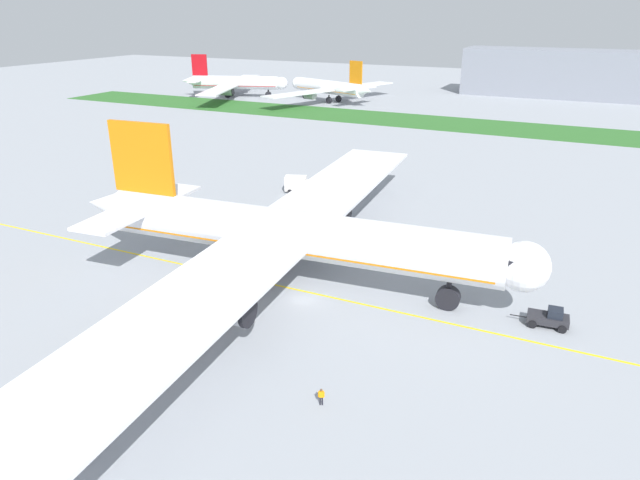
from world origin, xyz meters
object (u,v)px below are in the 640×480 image
Objects in this scene: airliner_foreground at (286,234)px; ground_crew_wingwalker_port at (321,395)px; pushback_tug at (549,318)px; service_truck_baggage_loader at (299,184)px; parked_airliner_far_left at (234,83)px; parked_airliner_far_centre at (330,88)px.

ground_crew_wingwalker_port is (14.77, -20.71, -5.46)m from airliner_foreground.
service_truck_baggage_loader is at bearing 146.02° from pushback_tug.
service_truck_baggage_loader is 131.98m from parked_airliner_far_left.
pushback_tug is 188.19m from parked_airliner_far_left.
parked_airliner_far_left is at bearing 125.69° from ground_crew_wingwalker_port.
parked_airliner_far_centre is (-90.91, 139.43, 4.28)m from pushback_tug.
pushback_tug is 0.10× the size of parked_airliner_far_centre.
pushback_tug is at bearing -33.98° from service_truck_baggage_loader.
airliner_foreground is at bearing -67.28° from parked_airliner_far_centre.
parked_airliner_far_centre is at bearing 5.83° from parked_airliner_far_left.
parked_airliner_far_centre reaches higher than ground_crew_wingwalker_port.
parked_airliner_far_left reaches higher than pushback_tug.
ground_crew_wingwalker_port is (-16.68, -23.26, 0.01)m from pushback_tug.
airliner_foreground is 26.01m from ground_crew_wingwalker_port.
parked_airliner_far_centre is (-42.78, 107.00, 3.62)m from service_truck_baggage_loader.
airliner_foreground is 15.86× the size of pushback_tug.
pushback_tug is at bearing 54.34° from ground_crew_wingwalker_port.
ground_crew_wingwalker_port is at bearing -54.51° from airliner_foreground.
parked_airliner_far_left is at bearing 125.72° from airliner_foreground.
parked_airliner_far_centre is at bearing 111.79° from service_truck_baggage_loader.
service_truck_baggage_loader is at bearing -68.21° from parked_airliner_far_centre.
ground_crew_wingwalker_port is 195.37m from parked_airliner_far_left.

